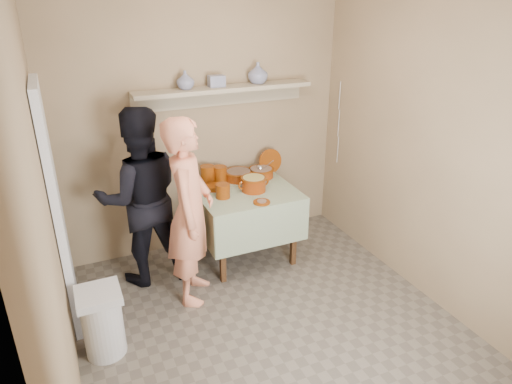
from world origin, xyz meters
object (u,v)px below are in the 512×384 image
serving_table (244,199)px  cazuela_rice (254,183)px  person_cook (190,212)px  person_helper (141,198)px  trash_bin (103,322)px

serving_table → cazuela_rice: bearing=-53.9°
person_cook → serving_table: size_ratio=1.72×
person_cook → serving_table: (0.69, 0.46, -0.20)m
person_cook → person_helper: person_helper is taller
serving_table → trash_bin: serving_table is taller
person_helper → serving_table: person_helper is taller
cazuela_rice → person_cook: bearing=-154.2°
person_helper → serving_table: size_ratio=1.73×
person_helper → serving_table: bearing=-178.6°
person_cook → trash_bin: size_ratio=2.99×
person_helper → serving_table: 1.03m
person_cook → serving_table: bearing=-31.5°
person_cook → person_helper: size_ratio=0.99×
person_cook → cazuela_rice: person_cook is taller
serving_table → cazuela_rice: size_ratio=2.95×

